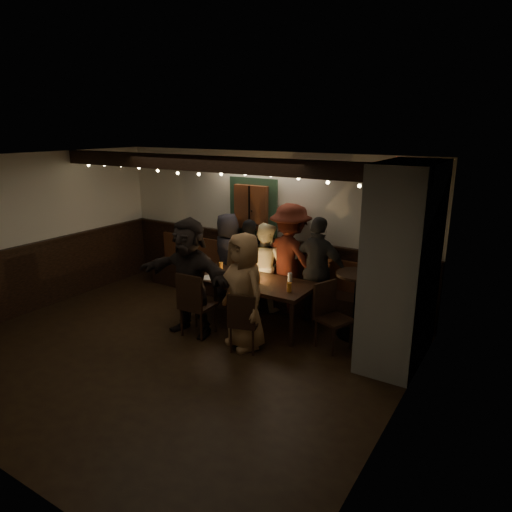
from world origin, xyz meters
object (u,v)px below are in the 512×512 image
Objects in this scene: chair_near_right at (243,319)px; person_a at (228,257)px; chair_end at (330,311)px; chair_near_left at (194,301)px; person_f at (190,277)px; dining_table at (249,283)px; person_g at (244,291)px; person_d at (290,259)px; person_e at (318,270)px; high_top at (356,297)px; person_b at (250,262)px; person_c at (265,266)px.

chair_near_right is 2.09m from person_a.
chair_near_right is 0.92× the size of chair_end.
chair_near_left is 0.36m from person_f.
person_g is at bearing -61.99° from dining_table.
person_g reaches higher than person_a.
chair_end is 2.41m from person_a.
person_d is at bearing 142.67° from chair_end.
person_d is at bearing -153.40° from person_a.
dining_table is 1.38m from chair_end.
chair_near_left is 0.63× the size of person_a.
chair_near_right is at bearing -6.33° from person_f.
person_e reaches higher than person_g.
high_top is 2.04m from person_b.
chair_near_right is 1.71m from high_top.
person_e is 1.99m from person_f.
dining_table is 2.06× the size of chair_near_left.
person_a is (-2.27, 0.77, 0.25)m from chair_end.
person_b is at bearing 15.50° from person_d.
chair_end reaches higher than dining_table.
person_d is (0.44, 0.06, 0.17)m from person_c.
chair_near_right is at bearing 155.83° from person_a.
person_e is (0.98, -0.04, 0.10)m from person_c.
dining_table is at bearing 38.60° from person_e.
person_e is at bearing 49.03° from chair_near_left.
person_g is at bearing -137.25° from high_top.
person_a is at bearing 173.56° from high_top.
chair_end is 0.63× the size of person_c.
chair_end is at bearing 40.82° from chair_near_right.
dining_table is 1.30× the size of person_a.
chair_near_left is at bearing -145.53° from person_g.
chair_end is at bearing -2.49° from dining_table.
person_f is at bearing 46.47° from person_e.
person_d is at bearing 177.41° from person_b.
person_c is (-1.49, 0.74, 0.22)m from chair_end.
person_a is at bearing -0.05° from person_e.
person_d is at bearing 66.71° from dining_table.
person_c is at bearing 110.50° from chair_near_right.
person_b is 1.46m from person_f.
person_c is at bearing -0.39° from person_e.
person_a is 1.03× the size of person_b.
person_b is at bearing 90.85° from chair_near_left.
person_f is at bearing -152.14° from person_g.
chair_near_left is 1.54m from person_b.
person_d reaches higher than chair_near_right.
high_top is at bearing 32.25° from chair_near_left.
dining_table is 1.34× the size of person_b.
person_f is (-0.14, 0.08, 0.33)m from chair_near_left.
chair_near_right is at bearing -1.39° from chair_near_left.
person_d is (-1.05, 0.80, 0.39)m from chair_end.
chair_near_left is 1.56m from person_c.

